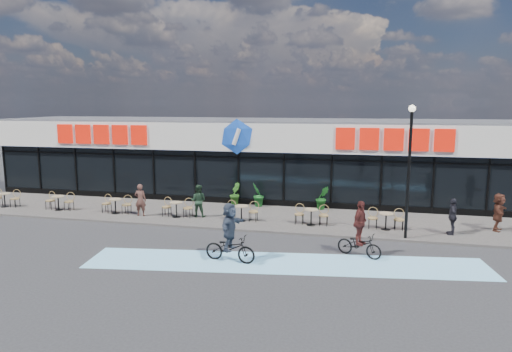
{
  "coord_description": "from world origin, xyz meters",
  "views": [
    {
      "loc": [
        6.47,
        -16.66,
        5.57
      ],
      "look_at": [
        1.79,
        3.5,
        2.25
      ],
      "focal_mm": 32.0,
      "sensor_mm": 36.0,
      "label": 1
    }
  ],
  "objects_px": {
    "patron_right": "(198,201)",
    "pedestrian_a": "(452,216)",
    "bistro_set_0": "(6,198)",
    "cyclist_b": "(360,236)",
    "potted_plant_mid": "(258,195)",
    "cyclist_a": "(230,237)",
    "pedestrian_b": "(499,212)",
    "patron_left": "(140,200)",
    "potted_plant_left": "(235,194)",
    "potted_plant_right": "(322,198)",
    "lamp_post": "(409,161)"
  },
  "relations": [
    {
      "from": "patron_right",
      "to": "pedestrian_a",
      "type": "distance_m",
      "value": 11.43
    },
    {
      "from": "bistro_set_0",
      "to": "cyclist_b",
      "type": "xyz_separation_m",
      "value": [
        18.43,
        -3.68,
        0.22
      ]
    },
    {
      "from": "potted_plant_mid",
      "to": "cyclist_a",
      "type": "distance_m",
      "value": 8.36
    },
    {
      "from": "potted_plant_mid",
      "to": "pedestrian_b",
      "type": "xyz_separation_m",
      "value": [
        11.14,
        -2.19,
        0.18
      ]
    },
    {
      "from": "patron_left",
      "to": "cyclist_a",
      "type": "distance_m",
      "value": 7.86
    },
    {
      "from": "patron_left",
      "to": "patron_right",
      "type": "bearing_deg",
      "value": -176.61
    },
    {
      "from": "potted_plant_left",
      "to": "pedestrian_a",
      "type": "distance_m",
      "value": 11.0
    },
    {
      "from": "potted_plant_right",
      "to": "patron_left",
      "type": "relative_size",
      "value": 0.77
    },
    {
      "from": "pedestrian_b",
      "to": "cyclist_a",
      "type": "distance_m",
      "value": 11.94
    },
    {
      "from": "bistro_set_0",
      "to": "cyclist_b",
      "type": "relative_size",
      "value": 0.74
    },
    {
      "from": "potted_plant_mid",
      "to": "potted_plant_right",
      "type": "xyz_separation_m",
      "value": [
        3.39,
        0.14,
        -0.03
      ]
    },
    {
      "from": "cyclist_a",
      "to": "lamp_post",
      "type": "bearing_deg",
      "value": 32.99
    },
    {
      "from": "pedestrian_b",
      "to": "cyclist_a",
      "type": "xyz_separation_m",
      "value": [
        -10.26,
        -6.12,
        -0.02
      ]
    },
    {
      "from": "potted_plant_right",
      "to": "bistro_set_0",
      "type": "bearing_deg",
      "value": -169.08
    },
    {
      "from": "potted_plant_mid",
      "to": "pedestrian_b",
      "type": "bearing_deg",
      "value": -11.11
    },
    {
      "from": "potted_plant_right",
      "to": "pedestrian_b",
      "type": "xyz_separation_m",
      "value": [
        7.75,
        -2.33,
        0.21
      ]
    },
    {
      "from": "patron_right",
      "to": "pedestrian_a",
      "type": "relative_size",
      "value": 1.02
    },
    {
      "from": "lamp_post",
      "to": "cyclist_a",
      "type": "bearing_deg",
      "value": -147.01
    },
    {
      "from": "bistro_set_0",
      "to": "pedestrian_a",
      "type": "xyz_separation_m",
      "value": [
        22.2,
        -0.21,
        0.32
      ]
    },
    {
      "from": "lamp_post",
      "to": "bistro_set_0",
      "type": "distance_m",
      "value": 20.49
    },
    {
      "from": "potted_plant_left",
      "to": "patron_left",
      "type": "relative_size",
      "value": 0.76
    },
    {
      "from": "potted_plant_mid",
      "to": "pedestrian_a",
      "type": "relative_size",
      "value": 0.82
    },
    {
      "from": "potted_plant_left",
      "to": "potted_plant_mid",
      "type": "xyz_separation_m",
      "value": [
        1.35,
        -0.21,
        0.04
      ]
    },
    {
      "from": "potted_plant_left",
      "to": "cyclist_a",
      "type": "xyz_separation_m",
      "value": [
        2.23,
        -8.52,
        0.21
      ]
    },
    {
      "from": "cyclist_b",
      "to": "pedestrian_b",
      "type": "bearing_deg",
      "value": 37.92
    },
    {
      "from": "cyclist_a",
      "to": "pedestrian_a",
      "type": "bearing_deg",
      "value": 31.62
    },
    {
      "from": "potted_plant_mid",
      "to": "cyclist_a",
      "type": "xyz_separation_m",
      "value": [
        0.88,
        -8.31,
        0.17
      ]
    },
    {
      "from": "cyclist_b",
      "to": "cyclist_a",
      "type": "bearing_deg",
      "value": -160.27
    },
    {
      "from": "bistro_set_0",
      "to": "cyclist_a",
      "type": "xyz_separation_m",
      "value": [
        13.99,
        -5.27,
        0.35
      ]
    },
    {
      "from": "bistro_set_0",
      "to": "potted_plant_right",
      "type": "bearing_deg",
      "value": 10.92
    },
    {
      "from": "potted_plant_left",
      "to": "pedestrian_b",
      "type": "bearing_deg",
      "value": -10.87
    },
    {
      "from": "cyclist_b",
      "to": "potted_plant_right",
      "type": "bearing_deg",
      "value": 105.77
    },
    {
      "from": "lamp_post",
      "to": "patron_right",
      "type": "distance_m",
      "value": 9.89
    },
    {
      "from": "lamp_post",
      "to": "patron_right",
      "type": "bearing_deg",
      "value": 171.41
    },
    {
      "from": "pedestrian_a",
      "to": "pedestrian_b",
      "type": "relative_size",
      "value": 0.94
    },
    {
      "from": "lamp_post",
      "to": "patron_right",
      "type": "height_order",
      "value": "lamp_post"
    },
    {
      "from": "lamp_post",
      "to": "potted_plant_mid",
      "type": "xyz_separation_m",
      "value": [
        -7.16,
        4.23,
        -2.55
      ]
    },
    {
      "from": "potted_plant_left",
      "to": "potted_plant_mid",
      "type": "distance_m",
      "value": 1.36
    },
    {
      "from": "lamp_post",
      "to": "potted_plant_left",
      "type": "bearing_deg",
      "value": 152.43
    },
    {
      "from": "potted_plant_right",
      "to": "patron_right",
      "type": "bearing_deg",
      "value": -152.78
    },
    {
      "from": "potted_plant_right",
      "to": "pedestrian_a",
      "type": "xyz_separation_m",
      "value": [
        5.7,
        -3.39,
        0.17
      ]
    },
    {
      "from": "potted_plant_mid",
      "to": "pedestrian_a",
      "type": "distance_m",
      "value": 9.66
    },
    {
      "from": "bistro_set_0",
      "to": "patron_left",
      "type": "bearing_deg",
      "value": -1.64
    },
    {
      "from": "potted_plant_right",
      "to": "cyclist_a",
      "type": "distance_m",
      "value": 8.82
    },
    {
      "from": "potted_plant_left",
      "to": "cyclist_a",
      "type": "relative_size",
      "value": 0.56
    },
    {
      "from": "patron_left",
      "to": "pedestrian_a",
      "type": "relative_size",
      "value": 1.02
    },
    {
      "from": "lamp_post",
      "to": "patron_left",
      "type": "bearing_deg",
      "value": 175.51
    },
    {
      "from": "bistro_set_0",
      "to": "potted_plant_left",
      "type": "relative_size",
      "value": 1.29
    },
    {
      "from": "patron_left",
      "to": "pedestrian_b",
      "type": "relative_size",
      "value": 0.96
    },
    {
      "from": "pedestrian_a",
      "to": "potted_plant_left",
      "type": "bearing_deg",
      "value": -104.35
    }
  ]
}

